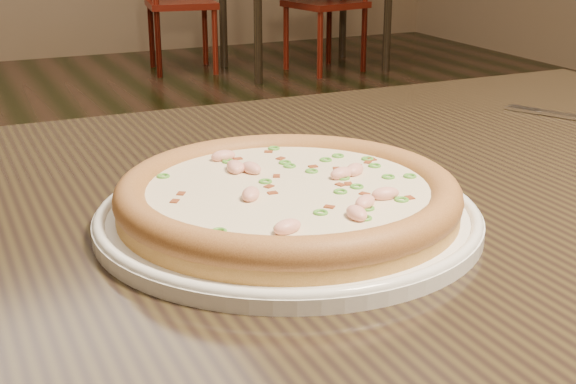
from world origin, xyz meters
name	(u,v)px	position (x,y,z in m)	size (l,w,h in m)	color
hero_table	(375,281)	(-0.03, -0.77, 0.65)	(1.20, 0.80, 0.75)	black
plate	(288,215)	(-0.15, -0.82, 0.76)	(0.33, 0.33, 0.02)	white
pizza	(288,195)	(-0.15, -0.82, 0.78)	(0.29, 0.29, 0.03)	tan
fork	(576,117)	(0.33, -0.64, 0.75)	(0.09, 0.17, 0.00)	silver
chair_c	(172,3)	(1.09, 3.65, 0.44)	(0.48, 0.48, 0.95)	#550E08
chair_d	(332,2)	(2.04, 3.28, 0.44)	(0.49, 0.49, 0.95)	#550E08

